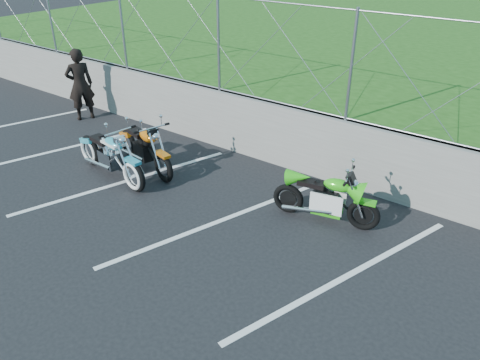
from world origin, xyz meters
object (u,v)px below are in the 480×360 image
Objects in this scene: person_standing at (80,85)px; naked_orange at (145,149)px; sportbike_green at (327,200)px; cruiser_turquoise at (111,157)px.

naked_orange is at bearing 97.62° from person_standing.
sportbike_green is at bearing 109.95° from person_standing.
person_standing is at bearing 163.11° from sportbike_green.
naked_orange is at bearing 77.27° from cruiser_turquoise.
sportbike_green is (4.18, 1.13, -0.04)m from cruiser_turquoise.
person_standing is at bearing 177.52° from naked_orange.
cruiser_turquoise reaches higher than naked_orange.
sportbike_green is at bearing 21.16° from naked_orange.
cruiser_turquoise is 4.33m from sportbike_green.
person_standing is (-3.46, 1.06, 0.47)m from naked_orange.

